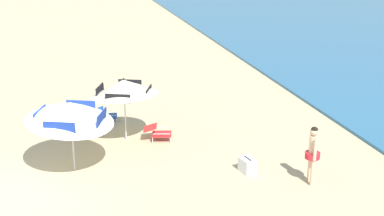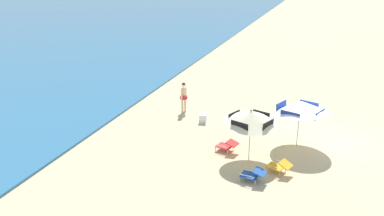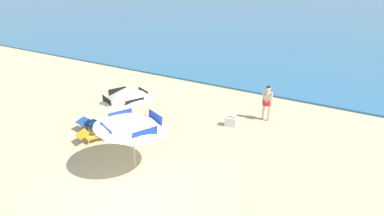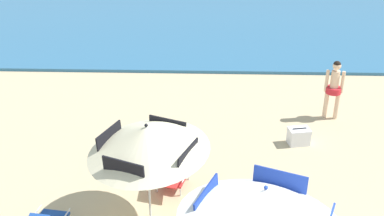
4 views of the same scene
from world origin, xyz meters
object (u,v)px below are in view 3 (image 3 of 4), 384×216
Objects in this scene: lounge_chair_under_umbrella at (89,135)px; lounge_chair_beside_umbrella at (149,121)px; beach_umbrella_striped_second at (132,120)px; lounge_chair_facing_sea at (88,122)px; beach_umbrella_striped_main at (125,94)px; cooler_box at (231,121)px; person_standing_near_shore at (267,100)px.

lounge_chair_beside_umbrella is at bearing 62.31° from lounge_chair_under_umbrella.
lounge_chair_facing_sea is at bearing 160.89° from beach_umbrella_striped_second.
beach_umbrella_striped_main is at bearing 136.50° from beach_umbrella_striped_second.
beach_umbrella_striped_main is 5.38× the size of cooler_box.
beach_umbrella_striped_second is 3.51× the size of lounge_chair_beside_umbrella.
cooler_box is at bearing 41.79° from beach_umbrella_striped_main.
lounge_chair_beside_umbrella is 5.17m from person_standing_near_shore.
person_standing_near_shore is (6.04, 4.70, 0.64)m from lounge_chair_facing_sea.
beach_umbrella_striped_second reaches higher than person_standing_near_shore.
lounge_chair_under_umbrella is (-0.86, -1.27, -1.45)m from beach_umbrella_striped_main.
person_standing_near_shore reaches higher than lounge_chair_under_umbrella.
lounge_chair_facing_sea is at bearing -145.63° from lounge_chair_beside_umbrella.
beach_umbrella_striped_second reaches higher than cooler_box.
beach_umbrella_striped_second is at bearing -106.91° from cooler_box.
person_standing_near_shore is (4.26, 4.23, -0.81)m from beach_umbrella_striped_main.
person_standing_near_shore reaches higher than lounge_chair_beside_umbrella.
lounge_chair_under_umbrella is at bearing 170.40° from beach_umbrella_striped_second.
cooler_box is at bearing 73.09° from beach_umbrella_striped_second.
lounge_chair_under_umbrella is 0.63× the size of person_standing_near_shore.
beach_umbrella_striped_second is at bearing -9.60° from lounge_chair_under_umbrella.
beach_umbrella_striped_main is 2.35m from lounge_chair_facing_sea.
cooler_box is at bearing 33.37° from lounge_chair_beside_umbrella.
lounge_chair_beside_umbrella is 1.76× the size of cooler_box.
beach_umbrella_striped_main is at bearing -138.21° from cooler_box.
beach_umbrella_striped_main is at bearing -108.07° from lounge_chair_beside_umbrella.
beach_umbrella_striped_second reaches higher than lounge_chair_under_umbrella.
cooler_box is (1.39, 4.58, -1.52)m from beach_umbrella_striped_second.
cooler_box is (2.89, 1.90, -0.08)m from lounge_chair_beside_umbrella.
lounge_chair_facing_sea is at bearing -146.21° from cooler_box.
lounge_chair_under_umbrella is 1.08× the size of lounge_chair_facing_sea.
beach_umbrella_striped_second reaches higher than lounge_chair_beside_umbrella.
beach_umbrella_striped_second is 6.15× the size of cooler_box.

